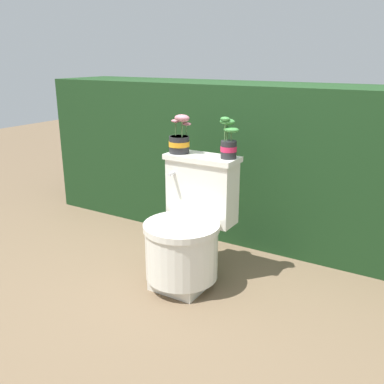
# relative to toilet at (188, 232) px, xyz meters

# --- Properties ---
(ground_plane) EXTENTS (12.00, 12.00, 0.00)m
(ground_plane) POSITION_rel_toilet_xyz_m (0.04, -0.08, -0.31)
(ground_plane) COLOR brown
(hedge_backdrop) EXTENTS (3.43, 0.60, 1.10)m
(hedge_backdrop) POSITION_rel_toilet_xyz_m (0.04, 0.90, 0.24)
(hedge_backdrop) COLOR #193819
(hedge_backdrop) RESTS_ON ground
(toilet) EXTENTS (0.43, 0.54, 0.74)m
(toilet) POSITION_rel_toilet_xyz_m (0.00, 0.00, 0.00)
(toilet) COLOR silver
(toilet) RESTS_ON ground
(potted_plant_left) EXTENTS (0.14, 0.13, 0.23)m
(potted_plant_left) POSITION_rel_toilet_xyz_m (-0.15, 0.15, 0.51)
(potted_plant_left) COLOR #262628
(potted_plant_left) RESTS_ON toilet
(potted_plant_midleft) EXTENTS (0.12, 0.09, 0.23)m
(potted_plant_midleft) POSITION_rel_toilet_xyz_m (0.16, 0.17, 0.51)
(potted_plant_midleft) COLOR #262628
(potted_plant_midleft) RESTS_ON toilet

